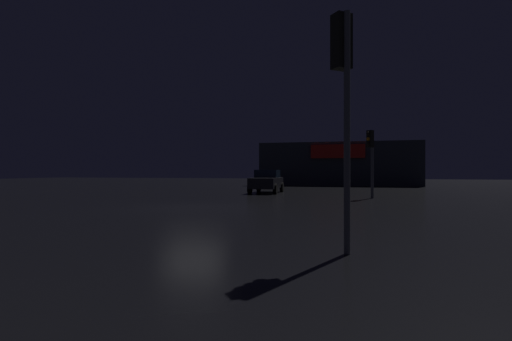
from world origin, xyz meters
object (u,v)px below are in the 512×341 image
traffic_signal_main (371,151)px  traffic_signal_opposite (343,73)px  store_building (339,164)px  car_near (267,181)px

traffic_signal_main → traffic_signal_opposite: bearing=-93.9°
store_building → car_near: bearing=-103.5°
traffic_signal_opposite → traffic_signal_main: bearing=86.1°
traffic_signal_opposite → car_near: traffic_signal_opposite is taller
car_near → traffic_signal_main: bearing=-29.1°
traffic_signal_main → car_near: traffic_signal_main is taller
store_building → traffic_signal_opposite: (1.56, -35.71, 1.07)m
store_building → traffic_signal_main: 21.21m
car_near → store_building: bearing=76.5°
traffic_signal_main → traffic_signal_opposite: traffic_signal_opposite is taller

